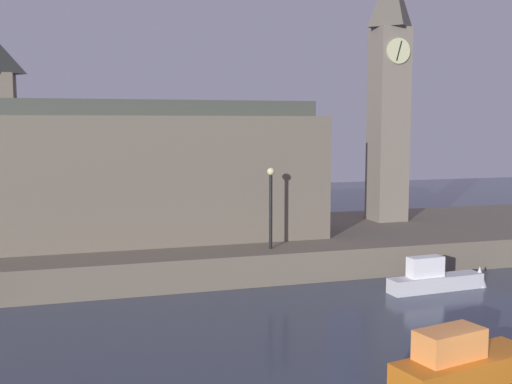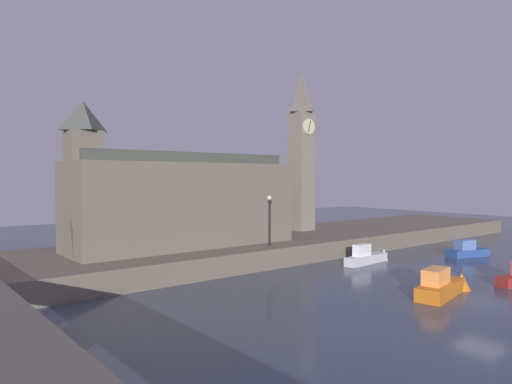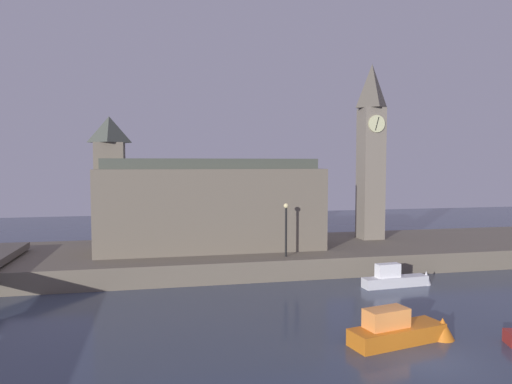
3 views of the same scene
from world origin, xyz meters
TOP-DOWN VIEW (x-y plane):
  - far_embankment at (0.00, 20.00)m, footprint 70.00×12.00m
  - clock_tower at (7.86, 21.84)m, footprint 2.20×2.25m
  - parliament_hall at (-7.45, 19.66)m, footprint 17.75×5.43m
  - streetlamp at (-1.90, 15.39)m, footprint 0.36×0.36m
  - boat_ferry_white at (4.93, 11.21)m, footprint 5.13×1.24m
  - boat_patrol_orange at (0.20, 2.15)m, footprint 5.58×2.38m

SIDE VIEW (x-z plane):
  - boat_ferry_white at x=4.93m, z-range -0.39..1.41m
  - boat_patrol_orange at x=0.20m, z-range -0.34..1.47m
  - far_embankment at x=0.00m, z-range 0.00..1.50m
  - streetlamp at x=-1.90m, z-range 1.98..5.93m
  - parliament_hall at x=-7.45m, z-range -0.12..10.31m
  - clock_tower at x=7.86m, z-range 1.80..17.59m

